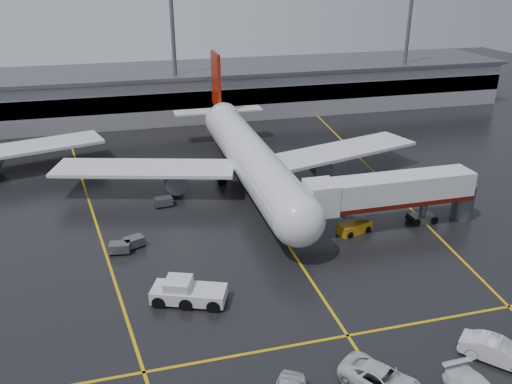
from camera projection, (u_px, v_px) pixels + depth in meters
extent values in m
plane|color=black|center=(268.00, 216.00, 60.29)|extent=(220.00, 220.00, 0.00)
cube|color=gold|center=(268.00, 216.00, 60.28)|extent=(0.25, 90.00, 0.02)
cube|color=gold|center=(348.00, 336.00, 40.76)|extent=(60.00, 0.25, 0.02)
cube|color=gold|center=(88.00, 199.00, 64.43)|extent=(9.99, 69.35, 0.02)
cube|color=gold|center=(373.00, 171.00, 73.41)|extent=(7.57, 69.64, 0.02)
cube|color=gray|center=(199.00, 91.00, 101.30)|extent=(120.00, 18.00, 8.00)
cube|color=black|center=(207.00, 99.00, 93.29)|extent=(120.00, 0.40, 3.00)
cube|color=#595B60|center=(198.00, 69.00, 99.59)|extent=(122.00, 19.00, 0.60)
cylinder|color=#595B60|center=(174.00, 52.00, 91.43)|extent=(0.70, 0.70, 25.00)
cylinder|color=#595B60|center=(407.00, 43.00, 102.07)|extent=(0.70, 0.70, 25.00)
cylinder|color=silver|center=(251.00, 158.00, 65.72)|extent=(5.20, 36.00, 5.20)
sphere|color=silver|center=(298.00, 220.00, 49.75)|extent=(5.20, 5.20, 5.20)
cone|color=silver|center=(218.00, 112.00, 84.12)|extent=(4.94, 8.00, 4.94)
cube|color=#8F1505|center=(216.00, 80.00, 83.07)|extent=(0.50, 5.50, 8.50)
cube|color=silver|center=(218.00, 111.00, 84.04)|extent=(14.00, 3.00, 0.25)
cube|color=silver|center=(144.00, 168.00, 64.74)|extent=(22.80, 11.83, 0.40)
cube|color=silver|center=(341.00, 151.00, 70.89)|extent=(22.80, 11.83, 0.40)
cylinder|color=#595B60|center=(175.00, 179.00, 65.23)|extent=(2.60, 4.50, 2.60)
cylinder|color=#595B60|center=(319.00, 165.00, 69.73)|extent=(2.60, 4.50, 2.60)
cylinder|color=#595B60|center=(288.00, 236.00, 53.68)|extent=(0.56, 0.56, 2.00)
cylinder|color=#595B60|center=(222.00, 176.00, 68.89)|extent=(0.56, 0.56, 2.00)
cylinder|color=#595B60|center=(269.00, 171.00, 70.41)|extent=(0.56, 0.56, 2.00)
cylinder|color=black|center=(287.00, 241.00, 53.90)|extent=(0.40, 1.10, 1.10)
cylinder|color=black|center=(222.00, 179.00, 69.07)|extent=(1.00, 1.40, 1.40)
cylinder|color=black|center=(269.00, 175.00, 70.59)|extent=(1.00, 1.40, 1.40)
cube|color=silver|center=(19.00, 149.00, 71.60)|extent=(22.80, 11.83, 0.40)
cube|color=silver|center=(393.00, 190.00, 56.06)|extent=(18.00, 3.20, 3.00)
cube|color=#4A0D08|center=(392.00, 201.00, 56.57)|extent=(18.00, 3.30, 0.50)
cube|color=silver|center=(321.00, 198.00, 54.12)|extent=(3.00, 3.40, 3.30)
cylinder|color=#595B60|center=(423.00, 210.00, 58.15)|extent=(0.80, 0.80, 3.00)
cube|color=#595B60|center=(422.00, 219.00, 58.57)|extent=(2.60, 1.60, 0.90)
cylinder|color=#595B60|center=(463.00, 201.00, 59.14)|extent=(2.40, 2.40, 4.00)
cylinder|color=black|center=(413.00, 220.00, 58.31)|extent=(0.90, 1.80, 0.90)
cylinder|color=black|center=(431.00, 217.00, 58.83)|extent=(0.90, 1.80, 0.90)
cube|color=silver|center=(189.00, 294.00, 44.57)|extent=(6.72, 4.64, 1.07)
cube|color=silver|center=(178.00, 284.00, 44.32)|extent=(2.78, 2.78, 0.89)
cube|color=black|center=(178.00, 284.00, 44.32)|extent=(2.50, 2.50, 0.80)
cylinder|color=black|center=(163.00, 295.00, 44.95)|extent=(2.07, 2.91, 1.16)
cylinder|color=black|center=(189.00, 297.00, 44.69)|extent=(2.07, 2.91, 1.16)
cylinder|color=black|center=(216.00, 299.00, 44.44)|extent=(2.07, 2.91, 1.16)
cube|color=#C58010|center=(355.00, 227.00, 56.35)|extent=(4.04, 2.58, 1.15)
cube|color=#595B60|center=(355.00, 218.00, 55.92)|extent=(3.73, 1.94, 1.31)
cylinder|color=black|center=(345.00, 232.00, 55.86)|extent=(1.21, 1.90, 0.73)
cylinder|color=black|center=(363.00, 227.00, 57.06)|extent=(1.21, 1.90, 0.73)
imported|color=silver|center=(382.00, 380.00, 35.30)|extent=(5.58, 6.31, 1.62)
imported|color=silver|center=(498.00, 352.00, 37.80)|extent=(4.91, 5.18, 1.75)
cube|color=#595B60|center=(134.00, 242.00, 53.29)|extent=(2.35, 2.00, 0.90)
cylinder|color=black|center=(129.00, 250.00, 52.66)|extent=(0.40, 0.20, 0.40)
cylinder|color=black|center=(144.00, 245.00, 53.58)|extent=(0.40, 0.20, 0.40)
cylinder|color=black|center=(125.00, 246.00, 53.37)|extent=(0.40, 0.20, 0.40)
cylinder|color=black|center=(139.00, 241.00, 54.29)|extent=(0.40, 0.20, 0.40)
cube|color=#595B60|center=(120.00, 247.00, 52.21)|extent=(2.17, 1.58, 0.90)
cylinder|color=black|center=(111.00, 254.00, 51.86)|extent=(0.40, 0.20, 0.40)
cylinder|color=black|center=(128.00, 253.00, 52.02)|extent=(0.40, 0.20, 0.40)
cylinder|color=black|center=(113.00, 249.00, 52.77)|extent=(0.40, 0.20, 0.40)
cylinder|color=black|center=(129.00, 249.00, 52.94)|extent=(0.40, 0.20, 0.40)
cube|color=#595B60|center=(164.00, 201.00, 62.39)|extent=(2.16, 1.56, 0.90)
cylinder|color=black|center=(158.00, 208.00, 61.87)|extent=(0.40, 0.20, 0.40)
cylinder|color=black|center=(172.00, 205.00, 62.44)|extent=(0.40, 0.20, 0.40)
cylinder|color=black|center=(156.00, 204.00, 62.72)|extent=(0.40, 0.20, 0.40)
cylinder|color=black|center=(169.00, 202.00, 63.29)|extent=(0.40, 0.20, 0.40)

